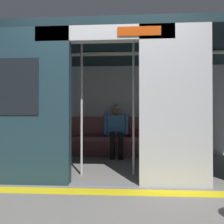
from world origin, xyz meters
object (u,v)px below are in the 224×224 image
object	(u,v)px
grab_pole_door	(82,107)
bench_seat	(114,141)
grab_pole_far	(134,108)
handbag	(135,133)
train_car	(108,85)
book	(102,136)
person_seated	(116,127)

from	to	relation	value
grab_pole_door	bench_seat	bearing A→B (deg)	-102.37
grab_pole_door	grab_pole_far	world-z (taller)	same
handbag	grab_pole_door	world-z (taller)	grab_pole_door
train_car	grab_pole_door	size ratio (longest dim) A/B	3.05
handbag	train_car	bearing A→B (deg)	64.89
bench_seat	grab_pole_far	distance (m)	1.93
train_car	handbag	distance (m)	1.60
bench_seat	book	xyz separation A→B (m)	(0.29, -0.08, 0.12)
train_car	handbag	size ratio (longest dim) A/B	24.62
book	bench_seat	bearing A→B (deg)	137.96
handbag	grab_pole_door	xyz separation A→B (m)	(0.89, 1.91, 0.52)
train_car	grab_pole_door	bearing A→B (deg)	65.26
book	person_seated	bearing A→B (deg)	131.79
handbag	book	size ratio (longest dim) A/B	1.18
bench_seat	handbag	xyz separation A→B (m)	(-0.49, -0.07, 0.19)
train_car	bench_seat	bearing A→B (deg)	-92.97
person_seated	book	bearing A→B (deg)	-21.13
train_car	grab_pole_far	world-z (taller)	train_car
grab_pole_door	train_car	bearing A→B (deg)	-114.74
train_car	grab_pole_far	size ratio (longest dim) A/B	3.05
handbag	book	distance (m)	0.78
bench_seat	grab_pole_door	world-z (taller)	grab_pole_door
person_seated	book	distance (m)	0.42
book	handbag	bearing A→B (deg)	152.32
train_car	person_seated	world-z (taller)	train_car
train_car	book	xyz separation A→B (m)	(0.24, -1.16, -1.04)
person_seated	grab_pole_far	bearing A→B (deg)	101.90
grab_pole_door	grab_pole_far	xyz separation A→B (m)	(-0.81, -0.09, 0.00)
bench_seat	handbag	world-z (taller)	handbag
bench_seat	grab_pole_far	size ratio (longest dim) A/B	1.55
grab_pole_far	bench_seat	bearing A→B (deg)	-77.02
grab_pole_far	person_seated	bearing A→B (deg)	-78.10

